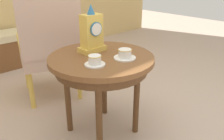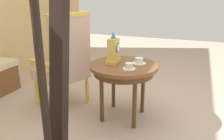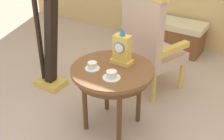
{
  "view_description": "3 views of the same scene",
  "coord_description": "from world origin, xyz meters",
  "px_view_note": "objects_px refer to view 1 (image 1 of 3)",
  "views": [
    {
      "loc": [
        -0.97,
        -1.11,
        1.17
      ],
      "look_at": [
        0.13,
        0.07,
        0.49
      ],
      "focal_mm": 38.17,
      "sensor_mm": 36.0,
      "label": 1
    },
    {
      "loc": [
        -2.2,
        -0.64,
        1.34
      ],
      "look_at": [
        0.08,
        0.22,
        0.53
      ],
      "focal_mm": 37.03,
      "sensor_mm": 36.0,
      "label": 2
    },
    {
      "loc": [
        1.2,
        -1.8,
        1.86
      ],
      "look_at": [
        0.0,
        0.11,
        0.58
      ],
      "focal_mm": 47.06,
      "sensor_mm": 36.0,
      "label": 3
    }
  ],
  "objects_px": {
    "teacup_left": "(95,61)",
    "mantel_clock": "(92,33)",
    "side_table": "(101,66)",
    "teacup_right": "(125,54)",
    "armchair": "(49,39)"
  },
  "relations": [
    {
      "from": "side_table",
      "to": "armchair",
      "type": "relative_size",
      "value": 0.64
    },
    {
      "from": "teacup_left",
      "to": "armchair",
      "type": "distance_m",
      "value": 0.84
    },
    {
      "from": "teacup_left",
      "to": "mantel_clock",
      "type": "height_order",
      "value": "mantel_clock"
    },
    {
      "from": "teacup_left",
      "to": "teacup_right",
      "type": "distance_m",
      "value": 0.23
    },
    {
      "from": "side_table",
      "to": "teacup_right",
      "type": "distance_m",
      "value": 0.2
    },
    {
      "from": "side_table",
      "to": "armchair",
      "type": "height_order",
      "value": "armchair"
    },
    {
      "from": "teacup_left",
      "to": "armchair",
      "type": "xyz_separation_m",
      "value": [
        0.14,
        0.82,
        -0.06
      ]
    },
    {
      "from": "mantel_clock",
      "to": "side_table",
      "type": "bearing_deg",
      "value": -99.96
    },
    {
      "from": "teacup_left",
      "to": "mantel_clock",
      "type": "distance_m",
      "value": 0.3
    },
    {
      "from": "teacup_right",
      "to": "mantel_clock",
      "type": "height_order",
      "value": "mantel_clock"
    },
    {
      "from": "teacup_right",
      "to": "mantel_clock",
      "type": "distance_m",
      "value": 0.3
    },
    {
      "from": "teacup_right",
      "to": "armchair",
      "type": "relative_size",
      "value": 0.13
    },
    {
      "from": "mantel_clock",
      "to": "armchair",
      "type": "bearing_deg",
      "value": 91.55
    },
    {
      "from": "side_table",
      "to": "teacup_left",
      "type": "height_order",
      "value": "teacup_left"
    },
    {
      "from": "side_table",
      "to": "teacup_right",
      "type": "relative_size",
      "value": 4.93
    }
  ]
}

